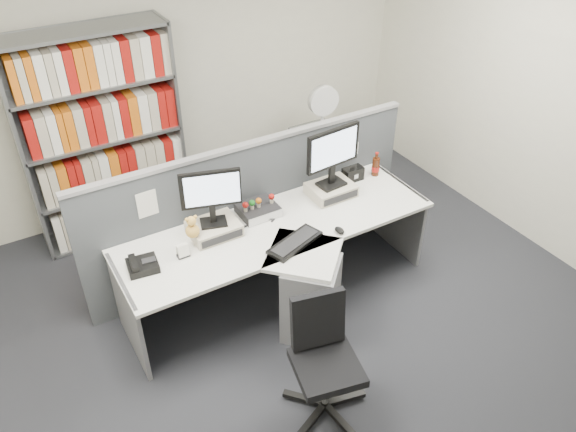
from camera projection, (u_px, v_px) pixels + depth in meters
ground at (331, 355)px, 4.41m from camera, size 5.50×5.50×0.00m
room_shell at (344, 151)px, 3.36m from camera, size 5.04×5.54×2.72m
partition at (253, 207)px, 4.91m from camera, size 3.00×0.08×1.27m
desk at (291, 267)px, 4.56m from camera, size 2.60×1.20×0.72m
monitor_riser_left at (214, 229)px, 4.45m from camera, size 0.38×0.31×0.10m
monitor_riser_right at (331, 190)px, 4.90m from camera, size 0.38×0.31×0.10m
monitor_left at (211, 193)px, 4.26m from camera, size 0.45×0.20×0.47m
monitor_right at (333, 153)px, 4.69m from camera, size 0.52×0.19×0.53m
desktop_pc at (258, 210)px, 4.67m from camera, size 0.31×0.27×0.08m
figurines at (257, 202)px, 4.60m from camera, size 0.29×0.05×0.09m
keyboard at (295, 242)px, 4.36m from camera, size 0.50×0.32×0.03m
mouse at (339, 230)px, 4.48m from camera, size 0.06×0.10×0.04m
desk_phone at (142, 265)px, 4.11m from camera, size 0.24×0.22×0.09m
desk_calendar at (183, 251)px, 4.22m from camera, size 0.09×0.07×0.11m
plush_toy at (192, 228)px, 4.24m from camera, size 0.11×0.11×0.19m
speaker at (353, 174)px, 5.09m from camera, size 0.18×0.10×0.12m
cola_bottle at (376, 167)px, 5.15m from camera, size 0.07×0.07×0.23m
shelving_unit at (103, 141)px, 5.18m from camera, size 1.41×0.40×2.00m
filing_cabinet at (321, 163)px, 6.10m from camera, size 0.45×0.61×0.70m
desk_fan at (323, 104)px, 5.70m from camera, size 0.31×0.19×0.53m
office_chair at (323, 355)px, 3.79m from camera, size 0.59×0.58×0.89m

